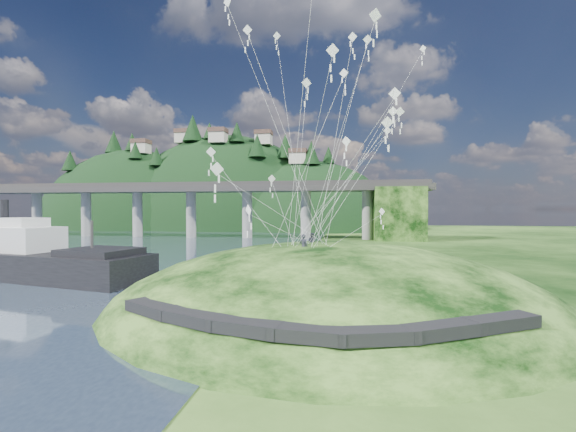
# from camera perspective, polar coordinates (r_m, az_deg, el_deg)

# --- Properties ---
(ground) EXTENTS (320.00, 320.00, 0.00)m
(ground) POSITION_cam_1_polar(r_m,az_deg,el_deg) (30.71, -9.34, -13.35)
(ground) COLOR black
(ground) RESTS_ON ground
(grass_hill) EXTENTS (36.00, 32.00, 13.00)m
(grass_hill) POSITION_cam_1_polar(r_m,az_deg,el_deg) (31.67, 6.33, -15.72)
(grass_hill) COLOR black
(grass_hill) RESTS_ON ground
(footpath) EXTENTS (22.29, 5.84, 0.83)m
(footpath) POSITION_cam_1_polar(r_m,az_deg,el_deg) (19.44, 3.30, -15.50)
(footpath) COLOR black
(footpath) RESTS_ON ground
(bridge) EXTENTS (160.00, 11.00, 15.00)m
(bridge) POSITION_cam_1_polar(r_m,az_deg,el_deg) (104.65, -11.35, 2.13)
(bridge) COLOR #2D2B2B
(bridge) RESTS_ON ground
(far_ridge) EXTENTS (153.00, 70.00, 94.50)m
(far_ridge) POSITION_cam_1_polar(r_m,az_deg,el_deg) (160.16, -10.74, -4.41)
(far_ridge) COLOR black
(far_ridge) RESTS_ON ground
(work_barge) EXTENTS (25.70, 11.55, 8.70)m
(work_barge) POSITION_cam_1_polar(r_m,az_deg,el_deg) (50.14, -32.69, -5.37)
(work_barge) COLOR black
(work_barge) RESTS_ON ground
(wooden_dock) EXTENTS (12.38, 4.37, 0.87)m
(wooden_dock) POSITION_cam_1_polar(r_m,az_deg,el_deg) (37.25, -12.06, -10.20)
(wooden_dock) COLOR #3B2918
(wooden_dock) RESTS_ON ground
(kite_flyers) EXTENTS (1.20, 3.81, 1.82)m
(kite_flyers) POSITION_cam_1_polar(r_m,az_deg,el_deg) (29.71, 3.02, -2.58)
(kite_flyers) COLOR #242631
(kite_flyers) RESTS_ON ground
(kite_swarm) EXTENTS (19.67, 18.13, 20.36)m
(kite_swarm) POSITION_cam_1_polar(r_m,az_deg,el_deg) (31.90, 5.80, 17.85)
(kite_swarm) COLOR white
(kite_swarm) RESTS_ON ground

